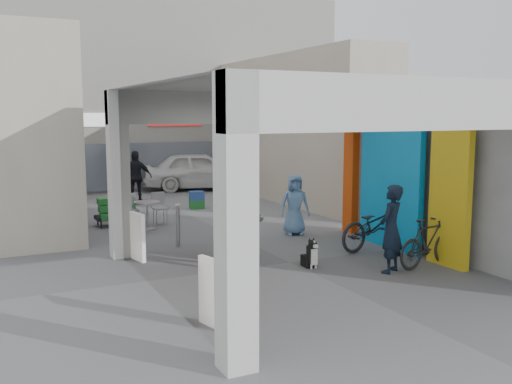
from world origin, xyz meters
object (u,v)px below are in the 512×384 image
bicycle_front (375,225)px  bicycle_rear (428,242)px  cafe_set (140,216)px  man_back_turned (247,225)px  man_elderly (295,205)px  white_van (200,171)px  border_collie (311,256)px  man_crates (136,177)px  man_with_dog (391,229)px  produce_stand (117,215)px

bicycle_front → bicycle_rear: size_ratio=1.25×
cafe_set → man_back_turned: bearing=-81.2°
bicycle_rear → man_elderly: bearing=4.1°
white_van → border_collie: bearing=-174.1°
bicycle_front → white_van: 11.30m
cafe_set → white_van: white_van is taller
border_collie → bicycle_front: bearing=22.2°
man_crates → bicycle_front: man_crates is taller
cafe_set → white_van: 7.81m
white_van → man_back_turned: bearing=179.9°
bicycle_front → bicycle_rear: (0.00, -1.69, -0.04)m
border_collie → man_elderly: size_ratio=0.40×
man_back_turned → man_crates: (0.22, 9.31, -0.00)m
border_collie → bicycle_front: (2.12, 0.71, 0.30)m
bicycle_front → white_van: white_van is taller
cafe_set → white_van: size_ratio=0.33×
cafe_set → man_with_dog: 7.15m
cafe_set → bicycle_front: 6.26m
man_elderly → bicycle_front: size_ratio=0.74×
man_elderly → man_with_dog: bearing=-75.1°
produce_stand → man_crates: man_crates is taller
man_back_turned → man_crates: man_back_turned is taller
man_with_dog → bicycle_rear: bearing=150.1°
cafe_set → border_collie: cafe_set is taller
man_with_dog → border_collie: bearing=-68.2°
cafe_set → bicycle_rear: 7.61m
man_with_dog → man_back_turned: bearing=-58.8°
man_back_turned → bicycle_front: man_back_turned is taller
man_with_dog → white_van: size_ratio=0.38×
bicycle_front → white_van: size_ratio=0.46×
border_collie → man_crates: bearing=99.6°
man_back_turned → bicycle_front: 3.36m
bicycle_front → bicycle_rear: bicycle_front is taller
border_collie → man_crates: 9.79m
man_elderly → bicycle_rear: (0.85, -3.83, -0.27)m
man_elderly → bicycle_rear: bearing=-61.3°
man_back_turned → cafe_set: bearing=77.3°
man_elderly → white_van: white_van is taller
border_collie → white_van: (2.19, 12.00, 0.52)m
border_collie → man_back_turned: man_back_turned is taller
cafe_set → man_elderly: size_ratio=0.96×
cafe_set → produce_stand: (-0.49, 0.59, -0.01)m
man_back_turned → man_crates: size_ratio=1.00×
cafe_set → man_with_dog: (3.17, -6.39, 0.54)m
man_elderly → bicycle_rear: 3.93m
bicycle_rear → bicycle_front: bearing=-8.4°
cafe_set → man_elderly: (3.26, -2.58, 0.45)m
man_elderly → man_crates: 7.24m
white_van → cafe_set: bearing=163.8°
border_collie → bicycle_front: bicycle_front is taller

